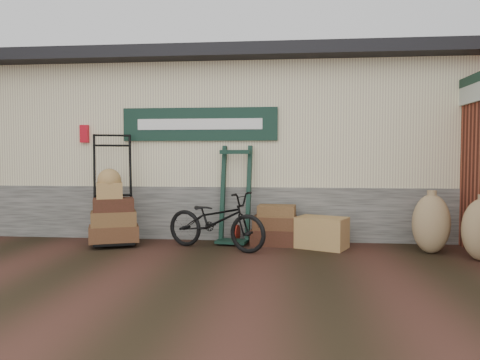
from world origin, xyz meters
name	(u,v)px	position (x,y,z in m)	size (l,w,h in m)	color
ground	(208,252)	(0.00, 0.00, 0.00)	(80.00, 80.00, 0.00)	black
station_building	(230,146)	(-0.01, 2.74, 1.61)	(14.40, 4.10, 3.20)	#4C4C47
porter_trolley	(113,188)	(-1.63, 0.49, 0.91)	(0.91, 0.68, 1.82)	black
green_barrow	(235,195)	(0.31, 0.77, 0.79)	(0.57, 0.48, 1.59)	black
suitcase_stack	(275,225)	(0.96, 0.68, 0.32)	(0.73, 0.46, 0.65)	#351F11
wicker_hamper	(322,233)	(1.70, 0.49, 0.24)	(0.74, 0.48, 0.48)	olive
bicycle	(216,217)	(0.08, 0.22, 0.49)	(1.70, 0.59, 0.99)	black
burlap_sack_left	(431,224)	(3.26, 0.27, 0.43)	(0.54, 0.46, 0.87)	#816345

